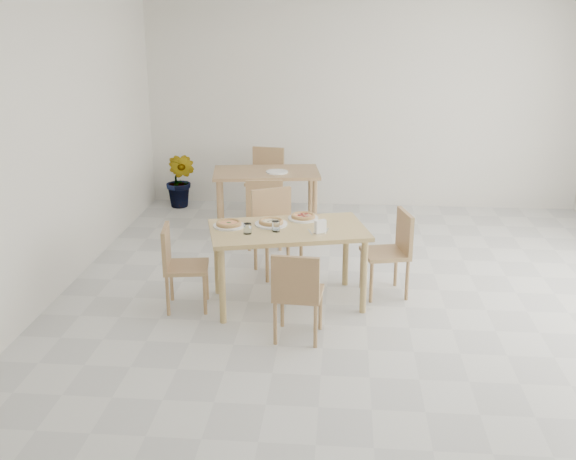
# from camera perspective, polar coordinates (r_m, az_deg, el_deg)

# --- Properties ---
(main_table) EXTENTS (1.59, 1.14, 0.75)m
(main_table) POSITION_cam_1_polar(r_m,az_deg,el_deg) (6.26, 0.00, -0.60)
(main_table) COLOR tan
(main_table) RESTS_ON ground
(chair_south) EXTENTS (0.43, 0.43, 0.80)m
(chair_south) POSITION_cam_1_polar(r_m,az_deg,el_deg) (5.60, 0.78, -5.12)
(chair_south) COLOR #A38351
(chair_south) RESTS_ON ground
(chair_north) EXTENTS (0.59, 0.59, 0.89)m
(chair_north) POSITION_cam_1_polar(r_m,az_deg,el_deg) (7.10, -1.10, 0.42)
(chair_north) COLOR #A38351
(chair_north) RESTS_ON ground
(chair_west) EXTENTS (0.45, 0.45, 0.80)m
(chair_west) POSITION_cam_1_polar(r_m,az_deg,el_deg) (6.31, -9.28, -2.64)
(chair_west) COLOR #A38351
(chair_west) RESTS_ON ground
(chair_east) EXTENTS (0.50, 0.50, 0.84)m
(chair_east) POSITION_cam_1_polar(r_m,az_deg,el_deg) (6.61, 8.89, -1.43)
(chair_east) COLOR #A38351
(chair_east) RESTS_ON ground
(plate_margherita) EXTENTS (0.29, 0.29, 0.02)m
(plate_margherita) POSITION_cam_1_polar(r_m,az_deg,el_deg) (6.30, -5.03, 0.37)
(plate_margherita) COLOR white
(plate_margherita) RESTS_ON main_table
(plate_mushroom) EXTENTS (0.31, 0.31, 0.02)m
(plate_mushroom) POSITION_cam_1_polar(r_m,az_deg,el_deg) (6.33, -1.44, 0.51)
(plate_mushroom) COLOR white
(plate_mushroom) RESTS_ON main_table
(plate_pepperoni) EXTENTS (0.29, 0.29, 0.02)m
(plate_pepperoni) POSITION_cam_1_polar(r_m,az_deg,el_deg) (6.50, 1.29, 1.00)
(plate_pepperoni) COLOR white
(plate_pepperoni) RESTS_ON main_table
(pizza_margherita) EXTENTS (0.32, 0.32, 0.03)m
(pizza_margherita) POSITION_cam_1_polar(r_m,az_deg,el_deg) (6.30, -5.03, 0.56)
(pizza_margherita) COLOR #E5AC6C
(pizza_margherita) RESTS_ON plate_margherita
(pizza_mushroom) EXTENTS (0.27, 0.27, 0.03)m
(pizza_mushroom) POSITION_cam_1_polar(r_m,az_deg,el_deg) (6.32, -1.44, 0.71)
(pizza_mushroom) COLOR #E5AC6C
(pizza_mushroom) RESTS_ON plate_mushroom
(pizza_pepperoni) EXTENTS (0.28, 0.28, 0.03)m
(pizza_pepperoni) POSITION_cam_1_polar(r_m,az_deg,el_deg) (6.49, 1.29, 1.19)
(pizza_pepperoni) COLOR #E5AC6C
(pizza_pepperoni) RESTS_ON plate_pepperoni
(tumbler_a) EXTENTS (0.07, 0.07, 0.10)m
(tumbler_a) POSITION_cam_1_polar(r_m,az_deg,el_deg) (6.13, -1.03, 0.31)
(tumbler_a) COLOR white
(tumbler_a) RESTS_ON main_table
(tumbler_b) EXTENTS (0.07, 0.07, 0.10)m
(tumbler_b) POSITION_cam_1_polar(r_m,az_deg,el_deg) (6.08, -3.44, 0.12)
(tumbler_b) COLOR white
(tumbler_b) RESTS_ON main_table
(napkin_holder) EXTENTS (0.13, 0.11, 0.13)m
(napkin_holder) POSITION_cam_1_polar(r_m,az_deg,el_deg) (6.07, 2.76, 0.23)
(napkin_holder) COLOR silver
(napkin_holder) RESTS_ON main_table
(fork_a) EXTENTS (0.06, 0.17, 0.01)m
(fork_a) POSITION_cam_1_polar(r_m,az_deg,el_deg) (6.12, 1.89, -0.19)
(fork_a) COLOR silver
(fork_a) RESTS_ON main_table
(fork_b) EXTENTS (0.04, 0.17, 0.01)m
(fork_b) POSITION_cam_1_polar(r_m,az_deg,el_deg) (6.16, 3.30, -0.08)
(fork_b) COLOR silver
(fork_b) RESTS_ON main_table
(second_table) EXTENTS (1.40, 0.92, 0.75)m
(second_table) POSITION_cam_1_polar(r_m,az_deg,el_deg) (8.48, -1.85, 4.36)
(second_table) COLOR #A38351
(second_table) RESTS_ON ground
(chair_back_s) EXTENTS (0.46, 0.46, 0.85)m
(chair_back_s) POSITION_cam_1_polar(r_m,az_deg,el_deg) (7.80, -1.99, 1.89)
(chair_back_s) COLOR #A38351
(chair_back_s) RESTS_ON ground
(chair_back_n) EXTENTS (0.51, 0.51, 0.89)m
(chair_back_n) POSITION_cam_1_polar(r_m,az_deg,el_deg) (9.20, -1.86, 4.60)
(chair_back_n) COLOR #A38351
(chair_back_n) RESTS_ON ground
(plate_empty) EXTENTS (0.27, 0.27, 0.02)m
(plate_empty) POSITION_cam_1_polar(r_m,az_deg,el_deg) (8.38, -0.94, 4.94)
(plate_empty) COLOR white
(plate_empty) RESTS_ON second_table
(potted_plant) EXTENTS (0.53, 0.49, 0.78)m
(potted_plant) POSITION_cam_1_polar(r_m,az_deg,el_deg) (9.60, -9.07, 4.18)
(potted_plant) COLOR #3C7121
(potted_plant) RESTS_ON ground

